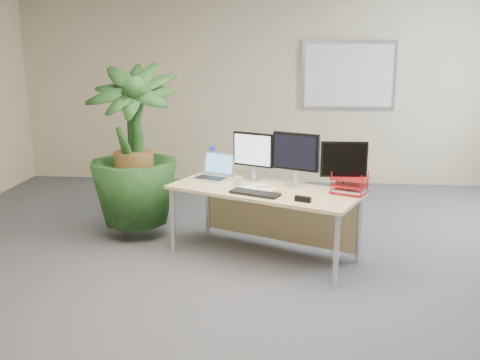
# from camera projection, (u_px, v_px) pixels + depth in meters

# --- Properties ---
(floor) EXTENTS (8.00, 8.00, 0.00)m
(floor) POSITION_uv_depth(u_px,v_px,m) (234.00, 309.00, 4.07)
(floor) COLOR #4C4C51
(floor) RESTS_ON ground
(back_wall) EXTENTS (7.00, 0.04, 2.70)m
(back_wall) POSITION_uv_depth(u_px,v_px,m) (262.00, 89.00, 7.61)
(back_wall) COLOR beige
(back_wall) RESTS_ON floor
(whiteboard) EXTENTS (1.30, 0.04, 0.95)m
(whiteboard) POSITION_uv_depth(u_px,v_px,m) (348.00, 75.00, 7.42)
(whiteboard) COLOR #B0B0B5
(whiteboard) RESTS_ON back_wall
(desk) EXTENTS (1.89, 1.37, 0.67)m
(desk) POSITION_uv_depth(u_px,v_px,m) (268.00, 201.00, 5.04)
(desk) COLOR tan
(desk) RESTS_ON floor
(floor_plant) EXTENTS (0.85, 0.85, 1.50)m
(floor_plant) POSITION_uv_depth(u_px,v_px,m) (134.00, 166.00, 5.47)
(floor_plant) COLOR #173714
(floor_plant) RESTS_ON floor
(monitor_left) EXTENTS (0.40, 0.21, 0.47)m
(monitor_left) POSITION_uv_depth(u_px,v_px,m) (253.00, 153.00, 5.16)
(monitor_left) COLOR silver
(monitor_left) RESTS_ON desk
(monitor_right) EXTENTS (0.43, 0.22, 0.50)m
(monitor_right) POSITION_uv_depth(u_px,v_px,m) (296.00, 156.00, 4.95)
(monitor_right) COLOR silver
(monitor_right) RESTS_ON desk
(monitor_dark) EXTENTS (0.41, 0.19, 0.46)m
(monitor_dark) POSITION_uv_depth(u_px,v_px,m) (344.00, 163.00, 4.75)
(monitor_dark) COLOR silver
(monitor_dark) RESTS_ON desk
(laptop) EXTENTS (0.44, 0.42, 0.25)m
(laptop) POSITION_uv_depth(u_px,v_px,m) (215.00, 172.00, 5.30)
(laptop) COLOR silver
(laptop) RESTS_ON desk
(keyboard) EXTENTS (0.47, 0.32, 0.02)m
(keyboard) POSITION_uv_depth(u_px,v_px,m) (255.00, 193.00, 4.72)
(keyboard) COLOR black
(keyboard) RESTS_ON desk
(coffee_mug) EXTENTS (0.11, 0.07, 0.08)m
(coffee_mug) POSITION_uv_depth(u_px,v_px,m) (238.00, 182.00, 5.01)
(coffee_mug) COLOR silver
(coffee_mug) RESTS_ON desk
(spiral_notebook) EXTENTS (0.37, 0.36, 0.01)m
(spiral_notebook) POSITION_uv_depth(u_px,v_px,m) (260.00, 189.00, 4.90)
(spiral_notebook) COLOR white
(spiral_notebook) RESTS_ON desk
(orange_pen) EXTENTS (0.14, 0.02, 0.01)m
(orange_pen) POSITION_uv_depth(u_px,v_px,m) (263.00, 187.00, 4.92)
(orange_pen) COLOR orange
(orange_pen) RESTS_ON spiral_notebook
(yellow_highlighter) EXTENTS (0.11, 0.07, 0.02)m
(yellow_highlighter) POSITION_uv_depth(u_px,v_px,m) (276.00, 192.00, 4.80)
(yellow_highlighter) COLOR yellow
(yellow_highlighter) RESTS_ON desk
(water_bottle) EXTENTS (0.07, 0.07, 0.28)m
(water_bottle) POSITION_uv_depth(u_px,v_px,m) (212.00, 160.00, 5.50)
(water_bottle) COLOR silver
(water_bottle) RESTS_ON desk
(letter_tray) EXTENTS (0.36, 0.33, 0.14)m
(letter_tray) POSITION_uv_depth(u_px,v_px,m) (349.00, 186.00, 4.75)
(letter_tray) COLOR maroon
(letter_tray) RESTS_ON desk
(stapler) EXTENTS (0.15, 0.09, 0.05)m
(stapler) POSITION_uv_depth(u_px,v_px,m) (303.00, 199.00, 4.50)
(stapler) COLOR black
(stapler) RESTS_ON desk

